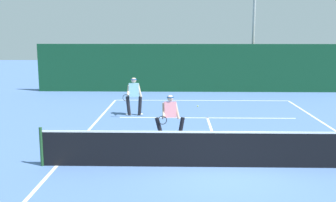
% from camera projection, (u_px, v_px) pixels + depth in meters
% --- Properties ---
extents(ground_plane, '(80.00, 80.00, 0.00)m').
position_uv_depth(ground_plane, '(224.00, 167.00, 11.05)').
color(ground_plane, '#4A6DA5').
extents(court_line_baseline_far, '(9.30, 0.10, 0.01)m').
position_uv_depth(court_line_baseline_far, '(201.00, 100.00, 21.57)').
color(court_line_baseline_far, white).
rests_on(court_line_baseline_far, ground_plane).
extents(court_line_sideline_left, '(0.10, 21.37, 0.01)m').
position_uv_depth(court_line_sideline_left, '(57.00, 166.00, 11.16)').
color(court_line_sideline_left, white).
rests_on(court_line_sideline_left, ground_plane).
extents(court_line_service, '(7.58, 0.10, 0.01)m').
position_uv_depth(court_line_service, '(207.00, 118.00, 17.27)').
color(court_line_service, white).
rests_on(court_line_service, ground_plane).
extents(court_line_centre, '(0.10, 6.40, 0.01)m').
position_uv_depth(court_line_centre, '(214.00, 137.00, 14.20)').
color(court_line_centre, white).
rests_on(court_line_centre, ground_plane).
extents(tennis_net, '(10.19, 0.09, 1.10)m').
position_uv_depth(tennis_net, '(224.00, 149.00, 10.96)').
color(tennis_net, '#1E4723').
rests_on(tennis_net, ground_plane).
extents(player_near, '(1.04, 0.86, 1.56)m').
position_uv_depth(player_near, '(170.00, 116.00, 13.68)').
color(player_near, black).
rests_on(player_near, ground_plane).
extents(player_far, '(0.81, 0.91, 1.68)m').
position_uv_depth(player_far, '(134.00, 95.00, 17.65)').
color(player_far, black).
rests_on(player_far, ground_plane).
extents(tennis_ball, '(0.07, 0.07, 0.07)m').
position_uv_depth(tennis_ball, '(198.00, 106.00, 19.78)').
color(tennis_ball, '#D1E033').
rests_on(tennis_ball, ground_plane).
extents(back_fence_windscreen, '(19.74, 0.12, 2.92)m').
position_uv_depth(back_fence_windscreen, '(199.00, 68.00, 24.41)').
color(back_fence_windscreen, '#104026').
rests_on(back_fence_windscreen, ground_plane).
extents(light_pole, '(0.55, 0.44, 7.06)m').
position_uv_depth(light_pole, '(254.00, 20.00, 25.58)').
color(light_pole, '#9EA39E').
rests_on(light_pole, ground_plane).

